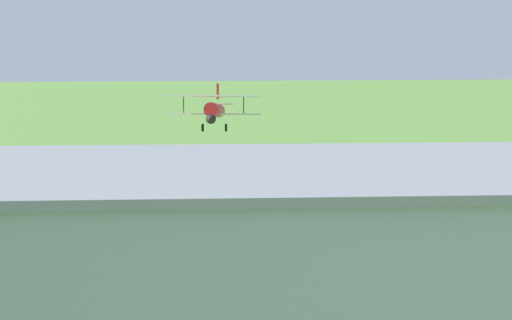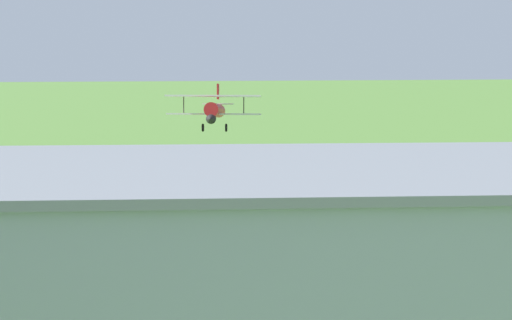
% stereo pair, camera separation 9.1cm
% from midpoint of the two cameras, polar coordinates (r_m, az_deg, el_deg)
% --- Properties ---
extents(ground_plane, '(400.00, 400.00, 0.00)m').
position_cam_midpoint_polar(ground_plane, '(56.94, -2.45, -3.45)').
color(ground_plane, '#568438').
extents(hangar, '(40.33, 14.11, 7.84)m').
position_cam_midpoint_polar(hangar, '(29.39, 11.49, -7.84)').
color(hangar, '#99A3AD').
rests_on(hangar, ground_plane).
extents(biplane, '(7.77, 7.03, 3.76)m').
position_cam_midpoint_polar(biplane, '(57.51, -3.31, 4.11)').
color(biplane, '#B21E1E').
extents(person_walking_on_apron, '(0.43, 0.43, 1.57)m').
position_cam_midpoint_polar(person_walking_on_apron, '(43.81, -19.08, -6.77)').
color(person_walking_on_apron, '#3F3F47').
rests_on(person_walking_on_apron, ground_plane).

